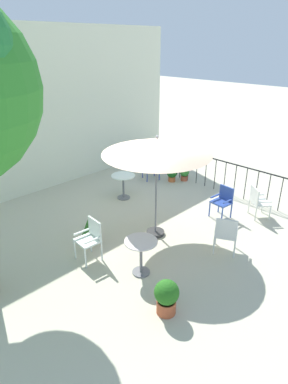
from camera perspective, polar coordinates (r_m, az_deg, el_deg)
ground_plane at (r=8.67m, az=0.54°, el=-5.38°), size 60.00×60.00×0.00m
villa_facade at (r=10.88m, az=-15.25°, el=13.58°), size 9.38×0.30×4.82m
terrace_railing at (r=10.60m, az=12.22°, el=3.84°), size 0.03×5.29×1.01m
patio_umbrella_0 at (r=7.30m, az=2.22°, el=7.80°), size 2.45×2.45×2.48m
cafe_table_0 at (r=6.68m, az=-0.52°, el=-10.13°), size 0.66×0.66×0.77m
cafe_table_1 at (r=9.83m, az=-3.59°, el=1.68°), size 0.70×0.70×0.74m
patio_chair_0 at (r=9.03m, az=13.46°, el=-1.29°), size 0.47×0.50×0.84m
patio_chair_1 at (r=7.49m, az=13.92°, el=-6.78°), size 0.64×0.64×0.91m
patio_chair_2 at (r=9.27m, az=19.02°, el=-1.33°), size 0.64×0.65×0.84m
patio_chair_3 at (r=7.18m, az=-9.21°, el=-7.60°), size 0.48×0.51×0.92m
patio_chair_4 at (r=11.31m, az=1.03°, el=4.88°), size 0.62×0.60×0.91m
potted_plant_0 at (r=11.16m, az=4.84°, el=3.16°), size 0.36×0.36×0.49m
potted_plant_1 at (r=5.94m, az=3.90°, el=-17.45°), size 0.44×0.44×0.66m
potted_plant_2 at (r=11.29m, az=6.96°, el=3.19°), size 0.31×0.31×0.46m
potted_plant_3 at (r=7.86m, az=-9.36°, el=-6.24°), size 0.37×0.37×0.66m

